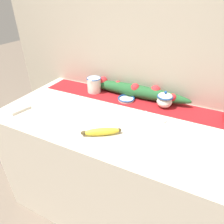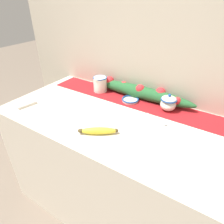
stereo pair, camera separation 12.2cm
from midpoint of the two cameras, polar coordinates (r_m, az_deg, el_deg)
ground_plane at (r=1.87m, az=3.22°, el=-24.50°), size 12.00×12.00×0.00m
countertop at (r=1.54m, az=3.71°, el=-15.37°), size 1.53×0.75×0.86m
back_wall at (r=1.46m, az=12.81°, el=16.78°), size 2.33×0.04×2.40m
table_runner at (r=1.46m, az=9.31°, el=3.00°), size 1.40×0.21×0.00m
cream_pitcher at (r=1.57m, az=-1.15°, el=8.08°), size 0.11×0.13×0.12m
sugar_bowl at (r=1.37m, az=18.27°, el=2.40°), size 0.11×0.11×0.12m
small_dish at (r=1.45m, az=7.64°, el=3.43°), size 0.12×0.12×0.02m
banana at (r=1.11m, az=-0.86°, el=-5.45°), size 0.20×0.15×0.04m
spoon at (r=1.25m, az=17.03°, el=-3.05°), size 0.17×0.09×0.01m
napkin_stack at (r=1.52m, az=-21.79°, el=2.49°), size 0.16×0.16×0.02m
poinsettia_garland at (r=1.49m, az=10.38°, el=5.71°), size 0.80×0.11×0.11m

